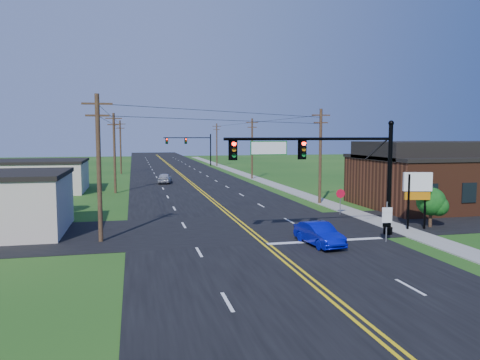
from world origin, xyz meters
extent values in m
plane|color=#184513|center=(0.00, 0.00, 0.00)|extent=(260.00, 260.00, 0.00)
cube|color=black|center=(0.00, 50.00, 0.02)|extent=(16.00, 220.00, 0.04)
cube|color=black|center=(0.00, 12.00, 0.02)|extent=(70.00, 10.00, 0.04)
cube|color=gray|center=(10.50, 40.00, 0.04)|extent=(2.00, 160.00, 0.08)
cylinder|color=black|center=(8.80, 8.00, 3.60)|extent=(0.28, 0.28, 7.20)
cylinder|color=black|center=(8.80, 8.00, 0.25)|extent=(0.60, 0.60, 0.50)
sphere|color=black|center=(8.80, 8.00, 7.30)|extent=(0.36, 0.36, 0.36)
cylinder|color=black|center=(3.30, 8.00, 6.30)|extent=(11.00, 0.18, 0.18)
cube|color=#056015|center=(0.60, 8.00, 5.75)|extent=(2.30, 0.06, 0.85)
cylinder|color=black|center=(8.80, 80.00, 3.60)|extent=(0.28, 0.28, 7.20)
cylinder|color=black|center=(8.80, 80.00, 0.25)|extent=(0.60, 0.60, 0.50)
sphere|color=black|center=(8.80, 80.00, 7.30)|extent=(0.36, 0.36, 0.36)
cylinder|color=black|center=(3.80, 80.00, 6.00)|extent=(10.00, 0.18, 0.18)
cube|color=#056015|center=(0.60, 80.00, 5.45)|extent=(2.30, 0.06, 0.85)
cube|color=#562918|center=(20.00, 18.00, 2.20)|extent=(14.00, 11.00, 4.40)
cube|color=black|center=(20.00, 18.00, 4.55)|extent=(14.20, 11.20, 0.30)
cube|color=beige|center=(-19.00, 38.00, 1.70)|extent=(12.00, 9.00, 3.40)
cube|color=black|center=(-19.00, 38.00, 3.55)|extent=(12.20, 9.20, 0.30)
cylinder|color=#382119|center=(-9.50, 10.00, 4.50)|extent=(0.28, 0.28, 9.00)
cube|color=#382119|center=(-9.50, 10.00, 8.40)|extent=(1.80, 0.12, 0.12)
cube|color=#382119|center=(-9.50, 10.00, 7.70)|extent=(1.40, 0.12, 0.12)
cylinder|color=#382119|center=(-9.50, 35.00, 4.50)|extent=(0.28, 0.28, 9.00)
cube|color=#382119|center=(-9.50, 35.00, 8.40)|extent=(1.80, 0.12, 0.12)
cube|color=#382119|center=(-9.50, 35.00, 7.70)|extent=(1.40, 0.12, 0.12)
cylinder|color=#382119|center=(-9.50, 62.00, 4.50)|extent=(0.28, 0.28, 9.00)
cube|color=#382119|center=(-9.50, 62.00, 8.40)|extent=(1.80, 0.12, 0.12)
cube|color=#382119|center=(-9.50, 62.00, 7.70)|extent=(1.40, 0.12, 0.12)
cylinder|color=#382119|center=(9.80, 22.00, 4.50)|extent=(0.28, 0.28, 9.00)
cube|color=#382119|center=(9.80, 22.00, 8.40)|extent=(1.80, 0.12, 0.12)
cube|color=#382119|center=(9.80, 22.00, 7.70)|extent=(1.40, 0.12, 0.12)
cylinder|color=#382119|center=(9.80, 48.00, 4.50)|extent=(0.28, 0.28, 9.00)
cube|color=#382119|center=(9.80, 48.00, 8.40)|extent=(1.80, 0.12, 0.12)
cube|color=#382119|center=(9.80, 48.00, 7.70)|extent=(1.40, 0.12, 0.12)
cylinder|color=#382119|center=(9.80, 78.00, 4.50)|extent=(0.28, 0.28, 9.00)
cube|color=#382119|center=(9.80, 78.00, 8.40)|extent=(1.80, 0.12, 0.12)
cube|color=#382119|center=(9.80, 78.00, 7.70)|extent=(1.40, 0.12, 0.12)
cylinder|color=#382119|center=(16.00, 26.00, 0.92)|extent=(0.24, 0.24, 1.85)
sphere|color=#104414|center=(16.00, 26.00, 2.60)|extent=(3.00, 3.00, 3.00)
cylinder|color=#382119|center=(13.00, 9.50, 0.66)|extent=(0.24, 0.24, 1.32)
sphere|color=#104414|center=(13.00, 9.50, 1.86)|extent=(2.00, 2.00, 2.00)
cylinder|color=#382119|center=(-14.00, 22.00, 0.77)|extent=(0.24, 0.24, 1.54)
sphere|color=#104414|center=(-14.00, 22.00, 2.17)|extent=(2.40, 2.40, 2.40)
imported|color=#070EAA|center=(3.17, 6.10, 0.67)|extent=(1.88, 4.19, 1.34)
imported|color=#BCBCC2|center=(-3.35, 44.36, 0.71)|extent=(2.31, 4.38, 1.42)
cylinder|color=slate|center=(7.50, 5.99, 1.25)|extent=(0.09, 0.09, 2.50)
cube|color=white|center=(7.50, 5.95, 1.99)|extent=(0.62, 0.14, 0.34)
cube|color=white|center=(7.50, 5.95, 1.54)|extent=(0.62, 0.14, 0.63)
cube|color=black|center=(7.50, 5.95, 1.08)|extent=(0.51, 0.12, 0.25)
cylinder|color=slate|center=(8.99, 15.73, 1.01)|extent=(0.07, 0.07, 2.01)
cylinder|color=#B90A24|center=(8.99, 15.70, 1.77)|extent=(0.77, 0.12, 0.77)
cylinder|color=black|center=(10.90, 9.00, 1.94)|extent=(0.18, 0.18, 3.88)
cylinder|color=black|center=(12.19, 9.00, 1.94)|extent=(0.18, 0.18, 3.88)
cube|color=white|center=(11.54, 9.00, 3.34)|extent=(1.95, 0.71, 1.29)
cube|color=#CC720C|center=(11.54, 9.00, 2.37)|extent=(1.73, 0.63, 0.54)
camera|label=1|loc=(-7.47, -19.37, 6.52)|focal=35.00mm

